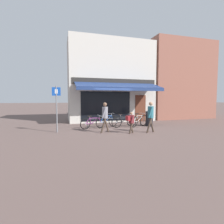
% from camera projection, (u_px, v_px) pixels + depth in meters
% --- Properties ---
extents(ground_plane, '(160.00, 160.00, 0.00)m').
position_uv_depth(ground_plane, '(117.00, 128.00, 10.89)').
color(ground_plane, brown).
extents(shop_front, '(6.90, 4.73, 6.50)m').
position_uv_depth(shop_front, '(110.00, 82.00, 14.65)').
color(shop_front, beige).
rests_on(shop_front, ground_plane).
extents(neighbour_building, '(6.09, 4.00, 7.06)m').
position_uv_depth(neighbour_building, '(175.00, 81.00, 16.98)').
color(neighbour_building, '#8E5647').
rests_on(neighbour_building, ground_plane).
extents(bike_rack_rail, '(3.66, 0.04, 0.57)m').
position_uv_depth(bike_rack_rail, '(115.00, 119.00, 11.21)').
color(bike_rack_rail, '#47494F').
rests_on(bike_rack_rail, ground_plane).
extents(bicycle_purple, '(1.66, 0.64, 0.82)m').
position_uv_depth(bicycle_purple, '(93.00, 123.00, 10.53)').
color(bicycle_purple, black).
rests_on(bicycle_purple, ground_plane).
extents(bicycle_blue, '(1.63, 0.90, 0.89)m').
position_uv_depth(bicycle_blue, '(107.00, 121.00, 11.04)').
color(bicycle_blue, black).
rests_on(bicycle_blue, ground_plane).
extents(bicycle_black, '(1.78, 0.54, 0.84)m').
position_uv_depth(bicycle_black, '(124.00, 121.00, 11.09)').
color(bicycle_black, black).
rests_on(bicycle_black, ground_plane).
extents(bicycle_silver, '(1.59, 0.89, 0.87)m').
position_uv_depth(bicycle_silver, '(139.00, 121.00, 11.33)').
color(bicycle_silver, black).
rests_on(bicycle_silver, ground_plane).
extents(pedestrian_adult, '(0.54, 0.50, 1.62)m').
position_uv_depth(pedestrian_adult, '(105.00, 114.00, 9.23)').
color(pedestrian_adult, '#47382D').
rests_on(pedestrian_adult, ground_plane).
extents(pedestrian_child, '(0.49, 0.52, 1.13)m').
position_uv_depth(pedestrian_child, '(131.00, 120.00, 9.08)').
color(pedestrian_child, '#47382D').
rests_on(pedestrian_child, ground_plane).
extents(pedestrian_second_adult, '(0.57, 0.47, 1.65)m').
position_uv_depth(pedestrian_second_adult, '(151.00, 114.00, 9.26)').
color(pedestrian_second_adult, '#47382D').
rests_on(pedestrian_second_adult, ground_plane).
extents(litter_bin, '(0.49, 0.49, 1.07)m').
position_uv_depth(litter_bin, '(149.00, 118.00, 11.55)').
color(litter_bin, black).
rests_on(litter_bin, ground_plane).
extents(parking_sign, '(0.44, 0.07, 2.46)m').
position_uv_depth(parking_sign, '(57.00, 104.00, 9.25)').
color(parking_sign, slate).
rests_on(parking_sign, ground_plane).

